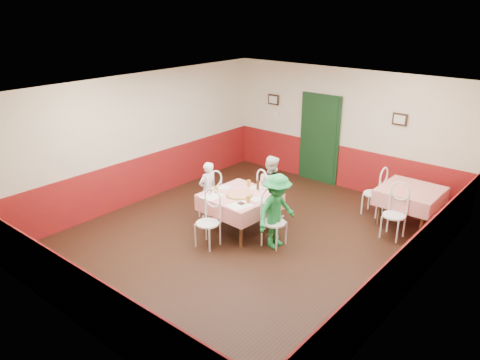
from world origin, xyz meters
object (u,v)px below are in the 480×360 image
Objects in this scene: chair_second_a at (374,194)px; diner_left at (208,190)px; pizza at (239,195)px; glass_a at (216,190)px; chair_left at (210,197)px; chair_far at (269,197)px; diner_right at (277,211)px; glass_c at (249,183)px; main_table at (240,213)px; chair_second_b at (394,216)px; diner_far at (270,187)px; second_table at (409,207)px; glass_b at (248,199)px; wallet at (241,203)px; chair_right at (274,223)px; beer_bottle at (258,185)px; chair_near at (207,223)px.

diner_left is (-2.53, -2.32, 0.14)m from chair_second_a.
pizza is 0.46m from glass_a.
chair_far is (0.90, 0.80, 0.00)m from chair_left.
chair_far is 0.65× the size of diner_right.
chair_left reaches higher than glass_c.
chair_second_b is (2.39, 1.62, 0.08)m from main_table.
diner_far is 0.95× the size of diner_right.
pizza is (-2.36, -2.42, 0.40)m from second_table.
glass_b is 1.25× the size of wallet.
diner_far is (0.90, 0.85, 0.21)m from chair_left.
diner_far is at bearing 68.41° from glass_c.
diner_left is (-0.95, -0.79, 0.14)m from chair_far.
diner_far is at bearing -46.89° from chair_second_a.
chair_right is 0.65× the size of diner_right.
glass_b reaches higher than glass_c.
chair_second_b is 1.88× the size of pizza.
glass_b is at bearing 111.07° from diner_right.
diner_right is at bearing -3.54° from main_table.
beer_bottle reaches higher than chair_far.
chair_left is 0.15m from diner_left.
chair_second_a is at bearing 52.56° from beer_bottle.
beer_bottle is at bearing -138.86° from second_table.
diner_right reaches higher than chair_left.
chair_second_a is 7.02× the size of glass_c.
beer_bottle is (0.25, -0.03, 0.04)m from glass_c.
main_table is 0.85m from chair_left.
beer_bottle is 0.55m from diner_far.
diner_far is (-2.33, -0.72, 0.21)m from chair_second_b.
wallet is (-1.33, -2.70, 0.32)m from chair_second_a.
glass_c is (0.72, 0.37, 0.37)m from chair_left.
diner_right is (0.52, 0.16, -0.13)m from glass_b.
chair_second_a is at bearing 52.14° from glass_a.
chair_right is at bearing -132.45° from chair_second_b.
glass_a is at bearing -148.70° from main_table.
chair_second_b is at bearing 39.53° from chair_near.
chair_second_a is 3.33m from glass_a.
diner_right is at bearing -0.26° from pizza.
glass_c reaches higher than second_table.
chair_second_b is (2.44, 2.47, 0.00)m from chair_near.
chair_far is at bearing 98.63° from beer_bottle.
glass_a is 0.82m from beer_bottle.
diner_right is (0.87, -0.00, -0.08)m from pizza.
chair_left is at bearing 83.09° from chair_right.
chair_left is 1.00× the size of chair_second_a.
second_table is 0.94× the size of diner_left.
glass_b is 1.08× the size of glass_c.
chair_far reaches higher than glass_a.
glass_a is 1.03× the size of glass_c.
chair_second_a reaches higher than pizza.
chair_right is at bearing 94.12° from diner_left.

